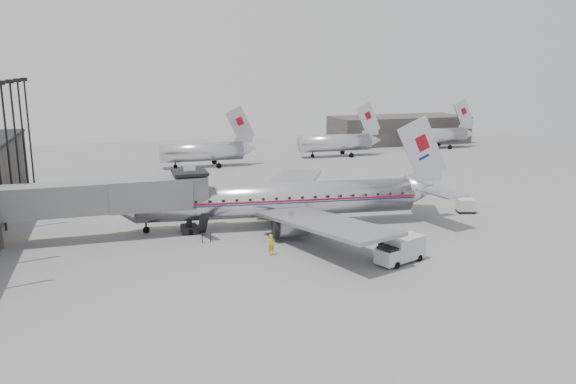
# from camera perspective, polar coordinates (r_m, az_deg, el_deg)

# --- Properties ---
(ground) EXTENTS (160.00, 160.00, 0.00)m
(ground) POSITION_cam_1_polar(r_m,az_deg,el_deg) (57.43, -0.23, -4.29)
(ground) COLOR slate
(ground) RESTS_ON ground
(hangar) EXTENTS (30.00, 12.00, 6.00)m
(hangar) POSITION_cam_1_polar(r_m,az_deg,el_deg) (128.82, 11.16, 6.24)
(hangar) COLOR #353330
(hangar) RESTS_ON ground
(apron_line) EXTENTS (60.00, 0.15, 0.01)m
(apron_line) POSITION_cam_1_polar(r_m,az_deg,el_deg) (63.80, 0.76, -2.56)
(apron_line) COLOR gold
(apron_line) RESTS_ON ground
(jet_bridge) EXTENTS (21.00, 6.20, 7.10)m
(jet_bridge) POSITION_cam_1_polar(r_m,az_deg,el_deg) (57.55, -17.41, -0.53)
(jet_bridge) COLOR slate
(jet_bridge) RESTS_ON ground
(floodlight_masts) EXTENTS (0.90, 42.25, 15.25)m
(floodlight_masts) POSITION_cam_1_polar(r_m,az_deg,el_deg) (67.00, -27.01, 4.09)
(floodlight_masts) COLOR black
(floodlight_masts) RESTS_ON ground
(distant_aircraft_near) EXTENTS (16.39, 3.20, 10.26)m
(distant_aircraft_near) POSITION_cam_1_polar(r_m,az_deg,el_deg) (96.62, -8.65, 4.14)
(distant_aircraft_near) COLOR silver
(distant_aircraft_near) RESTS_ON ground
(distant_aircraft_mid) EXTENTS (16.39, 3.20, 10.26)m
(distant_aircraft_mid) POSITION_cam_1_polar(r_m,az_deg,el_deg) (107.39, 4.89, 5.07)
(distant_aircraft_mid) COLOR silver
(distant_aircraft_mid) RESTS_ON ground
(distant_aircraft_far) EXTENTS (16.39, 3.20, 10.26)m
(distant_aircraft_far) POSITION_cam_1_polar(r_m,az_deg,el_deg) (121.88, 14.72, 5.60)
(distant_aircraft_far) COLOR silver
(distant_aircraft_far) RESTS_ON ground
(airliner) EXTENTS (36.65, 33.79, 11.61)m
(airliner) POSITION_cam_1_polar(r_m,az_deg,el_deg) (59.57, -0.39, -0.76)
(airliner) COLOR silver
(airliner) RESTS_ON ground
(service_van) EXTENTS (5.10, 3.42, 2.24)m
(service_van) POSITION_cam_1_polar(r_m,az_deg,el_deg) (49.92, 11.38, -5.75)
(service_van) COLOR #B8B8BA
(service_van) RESTS_ON ground
(baggage_cart_navy) EXTENTS (2.12, 1.68, 1.57)m
(baggage_cart_navy) POSITION_cam_1_polar(r_m,az_deg,el_deg) (50.94, 10.44, -5.74)
(baggage_cart_navy) COLOR black
(baggage_cart_navy) RESTS_ON ground
(baggage_cart_white) EXTENTS (2.44, 2.12, 1.62)m
(baggage_cart_white) POSITION_cam_1_polar(r_m,az_deg,el_deg) (68.81, 17.62, -1.30)
(baggage_cart_white) COLOR #B8B9BB
(baggage_cart_white) RESTS_ON ground
(ramp_worker) EXTENTS (0.82, 0.67, 1.93)m
(ramp_worker) POSITION_cam_1_polar(r_m,az_deg,el_deg) (50.88, -1.70, -5.39)
(ramp_worker) COLOR gold
(ramp_worker) RESTS_ON ground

